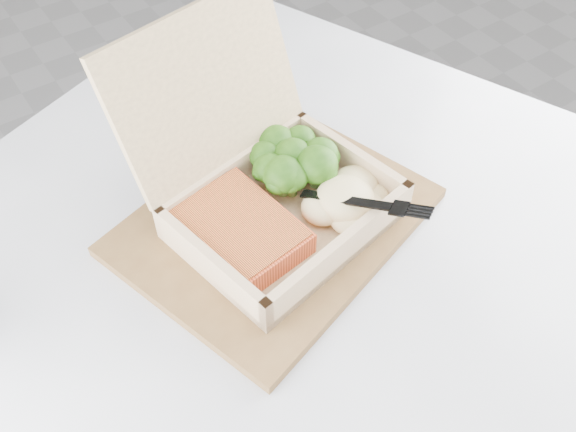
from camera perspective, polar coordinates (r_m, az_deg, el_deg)
floor at (r=1.63m, az=-5.52°, el=-2.77°), size 4.00×4.00×0.00m
cafe_table at (r=0.84m, az=0.14°, el=-11.69°), size 1.06×1.06×0.73m
serving_tray at (r=0.71m, az=-1.24°, el=-0.46°), size 0.37×0.33×0.01m
takeout_container at (r=0.68m, az=-2.55°, el=3.73°), size 0.26×0.27×0.20m
salmon_fillet at (r=0.66m, az=-4.47°, el=-1.40°), size 0.12×0.14×0.03m
broccoli_pile at (r=0.72m, az=0.41°, el=4.81°), size 0.11×0.11×0.04m
mashed_potatoes at (r=0.69m, az=5.11°, el=1.54°), size 0.10×0.09×0.04m
plastic_fork at (r=0.67m, az=3.64°, el=1.96°), size 0.09×0.13×0.03m
receipt at (r=0.81m, az=-9.73°, el=5.88°), size 0.11×0.14×0.00m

